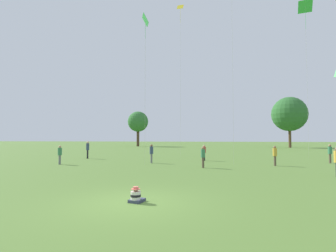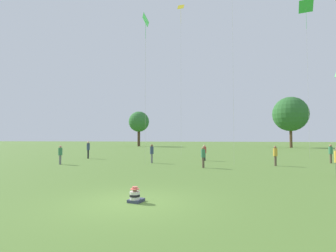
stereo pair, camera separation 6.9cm
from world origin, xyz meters
name	(u,v)px [view 1 (the left image)]	position (x,y,z in m)	size (l,w,h in m)	color
ground_plane	(132,203)	(0.00, 0.00, 0.00)	(300.00, 300.00, 0.00)	#567A33
seated_toddler	(136,196)	(0.12, 0.04, 0.21)	(0.54, 0.61, 0.55)	#383D56
person_standing_0	(203,155)	(2.10, 10.89, 0.93)	(0.36, 0.36, 1.56)	brown
person_standing_1	(330,152)	(12.97, 16.23, 0.99)	(0.42, 0.42, 1.64)	brown
person_standing_2	(60,153)	(-9.75, 11.42, 0.94)	(0.41, 0.41, 1.58)	slate
person_standing_3	(275,154)	(7.68, 13.17, 0.94)	(0.41, 0.41, 1.58)	brown
person_standing_4	(88,148)	(-10.36, 17.64, 1.13)	(0.39, 0.39, 1.86)	black
person_standing_6	(204,151)	(2.03, 16.99, 0.91)	(0.36, 0.36, 1.54)	black
person_standing_7	(151,152)	(-2.48, 13.80, 0.99)	(0.41, 0.41, 1.65)	slate
kite_0	(305,10)	(12.94, 21.13, 16.08)	(1.60, 1.31, 17.00)	green
kite_4	(145,26)	(-2.69, 12.26, 11.64)	(0.76, 1.03, 12.55)	green
kite_5	(180,17)	(-1.02, 23.66, 17.50)	(0.86, 0.57, 19.23)	yellow
distant_tree_0	(138,122)	(-16.24, 58.17, 6.48)	(5.38, 5.38, 9.23)	#473323
distant_tree_1	(289,114)	(20.59, 54.84, 7.69)	(7.88, 7.88, 11.64)	brown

